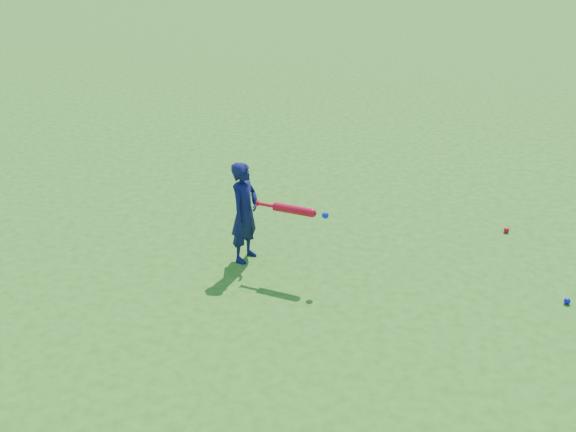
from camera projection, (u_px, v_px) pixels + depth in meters
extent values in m
plane|color=#266417|center=(269.00, 255.00, 7.07)|extent=(80.00, 80.00, 0.00)
imported|color=#0E1244|center=(245.00, 212.00, 6.77)|extent=(0.40, 0.47, 1.11)
sphere|color=red|center=(506.00, 230.00, 7.57)|extent=(0.06, 0.06, 0.06)
sphere|color=#0C0CD1|center=(567.00, 301.00, 6.16)|extent=(0.06, 0.06, 0.06)
cylinder|color=red|center=(258.00, 203.00, 6.60)|extent=(0.03, 0.06, 0.06)
cylinder|color=red|center=(266.00, 205.00, 6.57)|extent=(0.20, 0.09, 0.04)
cylinder|color=red|center=(293.00, 210.00, 6.46)|extent=(0.42, 0.21, 0.09)
sphere|color=red|center=(312.00, 213.00, 6.38)|extent=(0.09, 0.09, 0.09)
sphere|color=#0C24CE|center=(325.00, 215.00, 6.33)|extent=(0.07, 0.07, 0.07)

